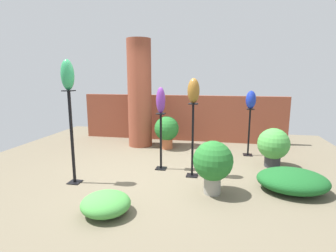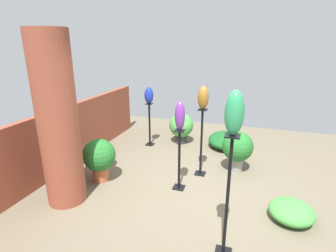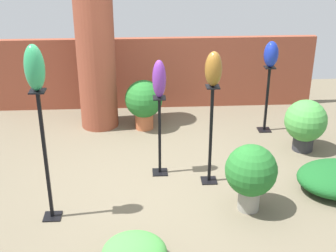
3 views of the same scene
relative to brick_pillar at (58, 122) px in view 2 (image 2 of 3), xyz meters
The scene contains 16 objects.
ground_plane 2.50m from the brick_pillar, 63.38° to the right, with size 8.00×8.00×0.00m, color #6B604C.
brick_wall_back 1.41m from the brick_pillar, 39.17° to the left, with size 5.60×0.12×1.26m, color brown.
brick_pillar is the anchor object (origin of this frame).
pedestal_bronze 2.55m from the brick_pillar, 50.64° to the right, with size 0.20×0.20×1.31m.
pedestal_cobalt 2.81m from the brick_pillar, ahead, with size 0.20×0.20×1.06m.
pedestal_violet 2.06m from the brick_pillar, 60.71° to the right, with size 0.20×0.20×1.08m.
pedestal_jade 2.67m from the brick_pillar, 97.86° to the right, with size 0.20×0.20×1.54m.
art_vase_bronze 2.45m from the brick_pillar, 50.64° to the right, with size 0.21×0.20×0.42m, color brown.
art_vase_cobalt 2.68m from the brick_pillar, ahead, with size 0.22×0.22×0.40m, color #192D9E.
art_vase_violet 1.88m from the brick_pillar, 60.71° to the right, with size 0.17×0.17×0.48m, color #6B2D8C.
art_vase_jade 2.64m from the brick_pillar, 97.86° to the right, with size 0.20×0.20×0.48m, color #2D9356.
potted_plant_front_right 1.14m from the brick_pillar, 13.03° to the right, with size 0.60×0.60×0.81m.
potted_plant_mid_right 3.35m from the brick_pillar, 19.35° to the right, with size 0.61×0.61×0.77m.
potted_plant_mid_left 3.29m from the brick_pillar, 52.88° to the right, with size 0.60×0.60×0.82m.
foliage_bed_east 4.01m from the brick_pillar, 35.11° to the right, with size 1.07×0.88×0.34m, color #195923.
foliage_bed_west 3.68m from the brick_pillar, 80.18° to the right, with size 0.65×0.63×0.28m, color #479942.
Camera 2 is at (-3.97, -0.87, 2.48)m, focal length 28.00 mm.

